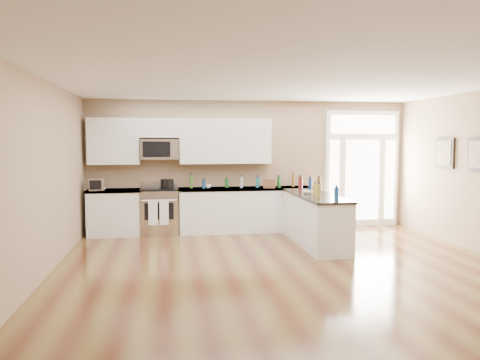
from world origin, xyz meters
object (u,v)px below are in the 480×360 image
at_px(kitchen_range, 159,211).
at_px(toaster_oven, 96,184).
at_px(stockpot, 167,184).
at_px(peninsula_cabinet, 315,221).

height_order(kitchen_range, toaster_oven, toaster_oven).
bearing_deg(toaster_oven, stockpot, -5.17).
xyz_separation_m(peninsula_cabinet, toaster_oven, (-4.13, 1.32, 0.63)).
xyz_separation_m(peninsula_cabinet, stockpot, (-2.73, 1.40, 0.62)).
relative_size(peninsula_cabinet, stockpot, 8.50).
bearing_deg(toaster_oven, peninsula_cabinet, -26.15).
bearing_deg(kitchen_range, stockpot, -17.37).
xyz_separation_m(stockpot, toaster_oven, (-1.40, -0.08, 0.01)).
relative_size(kitchen_range, toaster_oven, 3.71).
bearing_deg(peninsula_cabinet, stockpot, 152.91).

